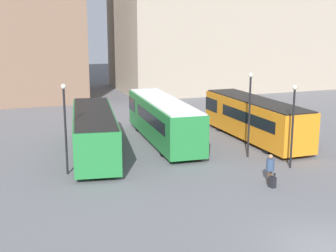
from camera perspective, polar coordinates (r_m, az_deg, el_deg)
name	(u,v)px	position (r m, az deg, el deg)	size (l,w,h in m)	color
ground_plane	(327,248)	(19.19, 18.79, -13.93)	(160.00, 160.00, 0.00)	slate
bus_0	(94,131)	(30.12, -9.03, -0.61)	(4.22, 11.39, 2.82)	#237A38
bus_1	(163,119)	(33.07, -0.65, 0.92)	(3.16, 11.85, 3.00)	#237A38
bus_2	(254,118)	(34.08, 10.46, 1.01)	(2.68, 11.14, 2.95)	orange
traveler	(270,166)	(25.06, 12.35, -4.84)	(0.50, 0.50, 1.62)	#4C3828
suitcase	(272,182)	(24.80, 12.60, -6.68)	(0.33, 0.40, 0.82)	black
lamp_post_0	(250,108)	(29.24, 9.91, 2.19)	(0.28, 0.28, 5.32)	black
lamp_post_1	(65,121)	(26.17, -12.44, 0.58)	(0.28, 0.28, 5.09)	black
lamp_post_2	(293,119)	(27.63, 15.00, 0.84)	(0.28, 0.28, 4.87)	black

